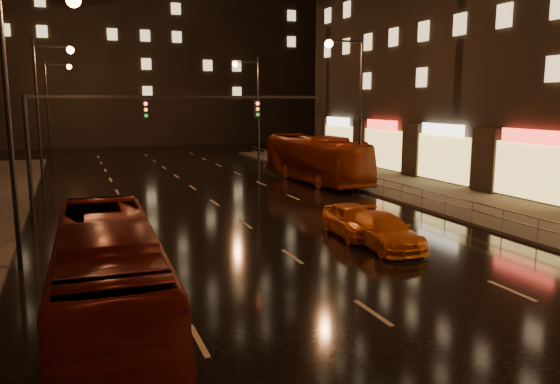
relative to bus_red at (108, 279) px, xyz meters
name	(u,v)px	position (x,y,z in m)	size (l,w,h in m)	color
ground	(223,209)	(7.00, 14.75, -1.46)	(140.00, 140.00, 0.00)	black
sidewalk_right	(483,207)	(20.50, 9.75, -1.39)	(7.00, 70.00, 0.15)	#38332D
building_distant	(151,13)	(11.00, 66.75, 16.54)	(44.00, 16.00, 36.00)	black
traffic_signal	(125,124)	(1.94, 14.75, 3.27)	(15.31, 0.32, 6.20)	black
railing_right	(402,188)	(17.20, 12.75, -0.56)	(0.05, 56.00, 1.00)	#99999E
bus_red	(108,279)	(0.00, 0.00, 0.00)	(2.45, 10.49, 2.92)	#5D150D
bus_curb	(315,159)	(16.00, 22.20, 0.23)	(2.84, 12.14, 3.38)	maroon
taxi_near	(353,220)	(10.72, 6.75, -0.74)	(1.71, 4.26, 1.45)	orange
taxi_far	(383,231)	(11.00, 4.75, -0.78)	(1.90, 4.66, 1.35)	orange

